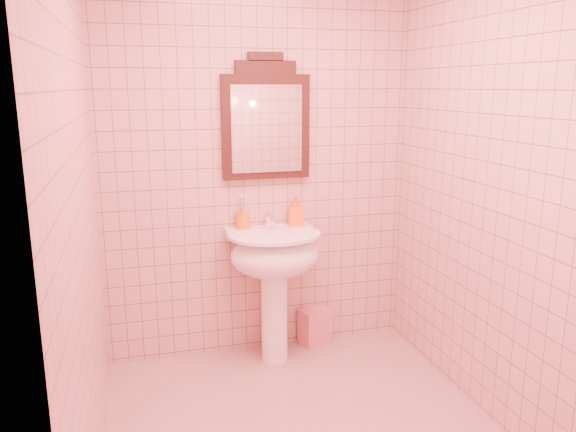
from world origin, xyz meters
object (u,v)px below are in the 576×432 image
object	(u,v)px
mirror	(266,121)
soap_dispenser	(296,211)
pedestal_sink	(274,264)
towel	(315,326)
toothbrush_cup	(243,220)

from	to	relation	value
mirror	soap_dispenser	bearing A→B (deg)	-15.44
pedestal_sink	soap_dispenser	distance (m)	0.38
pedestal_sink	soap_dispenser	size ratio (longest dim) A/B	4.39
soap_dispenser	towel	bearing A→B (deg)	10.26
pedestal_sink	soap_dispenser	bearing A→B (deg)	39.62
mirror	pedestal_sink	bearing A→B (deg)	-90.00
pedestal_sink	soap_dispenser	world-z (taller)	soap_dispenser
toothbrush_cup	towel	size ratio (longest dim) A/B	0.81
towel	pedestal_sink	bearing A→B (deg)	-152.85
towel	soap_dispenser	bearing A→B (deg)	-173.06
toothbrush_cup	towel	xyz separation A→B (m)	(0.50, 0.00, -0.79)
toothbrush_cup	soap_dispenser	size ratio (longest dim) A/B	1.02
toothbrush_cup	soap_dispenser	distance (m)	0.35
toothbrush_cup	towel	distance (m)	0.94
toothbrush_cup	soap_dispenser	bearing A→B (deg)	-2.57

